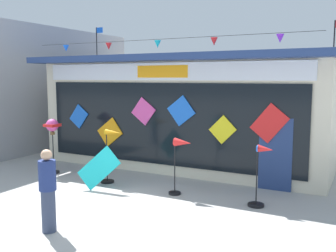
% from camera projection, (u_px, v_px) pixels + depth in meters
% --- Properties ---
extents(ground_plane, '(80.00, 80.00, 0.00)m').
position_uv_depth(ground_plane, '(87.00, 211.00, 8.91)').
color(ground_plane, '#ADAAA5').
extents(kite_shop_building, '(10.11, 6.04, 5.16)m').
position_uv_depth(kite_shop_building, '(196.00, 109.00, 14.26)').
color(kite_shop_building, beige).
rests_on(kite_shop_building, ground_plane).
extents(wind_spinner_far_left, '(0.41, 0.41, 1.77)m').
position_uv_depth(wind_spinner_far_left, '(52.00, 130.00, 12.27)').
color(wind_spinner_far_left, black).
rests_on(wind_spinner_far_left, ground_plane).
extents(wind_spinner_left, '(0.69, 0.39, 1.59)m').
position_uv_depth(wind_spinner_left, '(111.00, 152.00, 11.14)').
color(wind_spinner_left, black).
rests_on(wind_spinner_left, ground_plane).
extents(wind_spinner_center_left, '(0.63, 0.33, 1.52)m').
position_uv_depth(wind_spinner_center_left, '(181.00, 154.00, 9.96)').
color(wind_spinner_center_left, black).
rests_on(wind_spinner_center_left, ground_plane).
extents(wind_spinner_center_right, '(0.59, 0.39, 1.50)m').
position_uv_depth(wind_spinner_center_right, '(261.00, 173.00, 9.08)').
color(wind_spinner_center_right, black).
rests_on(wind_spinner_center_right, ground_plane).
extents(person_mid_plaza, '(0.47, 0.45, 1.68)m').
position_uv_depth(person_mid_plaza, '(48.00, 188.00, 7.62)').
color(person_mid_plaza, '#333D56').
rests_on(person_mid_plaza, ground_plane).
extents(display_kite_on_ground, '(1.23, 0.38, 1.23)m').
position_uv_depth(display_kite_on_ground, '(99.00, 168.00, 10.51)').
color(display_kite_on_ground, '#19B7BC').
rests_on(display_kite_on_ground, ground_plane).
extents(neighbour_building, '(5.77, 9.22, 5.21)m').
position_uv_depth(neighbour_building, '(20.00, 88.00, 18.21)').
color(neighbour_building, '#99999E').
rests_on(neighbour_building, ground_plane).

